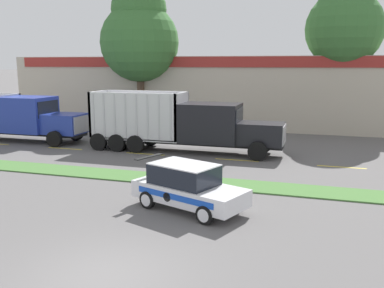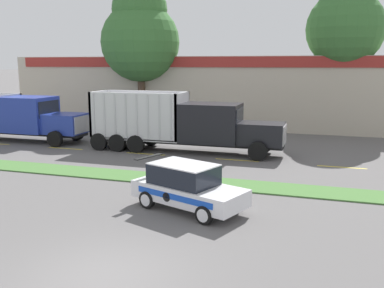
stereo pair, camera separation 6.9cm
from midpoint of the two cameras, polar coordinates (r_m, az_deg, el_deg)
ground_plane at (r=11.25m, az=-11.82°, el=-16.98°), size 600.00×600.00×0.00m
grass_verge at (r=18.92m, az=1.30°, el=-5.11°), size 120.00×1.78×0.06m
centre_line_2 at (r=27.58m, az=-16.65°, el=-0.58°), size 2.40×0.14×0.01m
centre_line_3 at (r=25.00m, az=-6.30°, el=-1.32°), size 2.40×0.14×0.01m
centre_line_4 at (r=23.41m, az=5.92°, el=-2.14°), size 2.40×0.14×0.01m
centre_line_5 at (r=23.01m, az=19.23°, el=-2.92°), size 2.40×0.14×0.01m
dump_truck_lead at (r=25.04m, az=0.39°, el=2.41°), size 11.55×2.60×3.58m
dump_truck_mid at (r=31.15m, az=-21.99°, el=3.24°), size 11.21×2.79×3.19m
rally_car at (r=15.39m, az=-0.74°, el=-5.68°), size 4.51×3.09×1.69m
store_building_backdrop at (r=39.44m, az=5.01°, el=7.30°), size 36.41×12.10×5.74m
tree_behind_left at (r=34.01m, az=19.65°, el=15.17°), size 5.61×5.61×11.85m
tree_behind_centre at (r=35.36m, az=-7.08°, el=14.31°), size 6.27×6.27×11.54m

